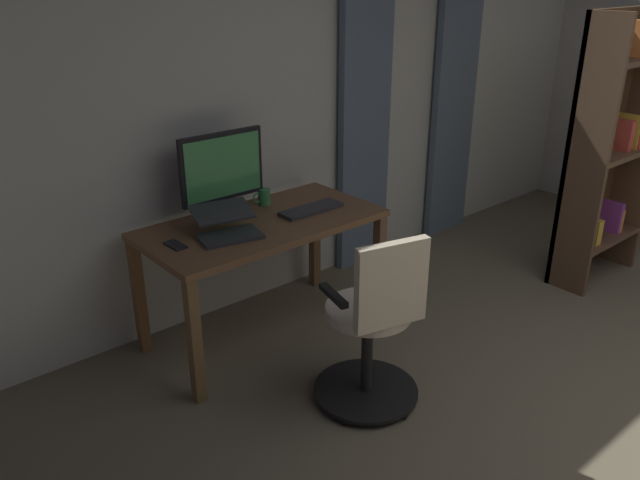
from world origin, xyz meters
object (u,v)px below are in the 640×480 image
at_px(mug_tea, 264,197).
at_px(bookshelf, 606,150).
at_px(office_chair, 374,328).
at_px(desk, 263,236).
at_px(computer_keyboard, 311,209).
at_px(computer_monitor, 222,169).
at_px(cell_phone_face_up, 175,245).
at_px(laptop, 227,227).

distance_m(mug_tea, bookshelf, 2.43).
bearing_deg(office_chair, desk, 105.07).
bearing_deg(computer_keyboard, bookshelf, 158.64).
relative_size(computer_monitor, bookshelf, 0.29).
distance_m(computer_monitor, bookshelf, 2.68).
relative_size(desk, mug_tea, 11.44).
xyz_separation_m(computer_monitor, cell_phone_face_up, (0.46, 0.23, -0.27)).
bearing_deg(desk, laptop, 11.20).
bearing_deg(computer_monitor, office_chair, 95.47).
distance_m(computer_monitor, mug_tea, 0.35).
bearing_deg(computer_monitor, mug_tea, 175.51).
bearing_deg(mug_tea, computer_monitor, -4.49).
relative_size(computer_monitor, cell_phone_face_up, 3.79).
bearing_deg(laptop, computer_keyboard, -168.41).
distance_m(office_chair, bookshelf, 2.39).
xyz_separation_m(computer_keyboard, bookshelf, (-2.03, 0.79, 0.18)).
bearing_deg(desk, mug_tea, -128.06).
relative_size(computer_keyboard, cell_phone_face_up, 2.85).
height_order(desk, bookshelf, bookshelf).
distance_m(desk, cell_phone_face_up, 0.57).
bearing_deg(mug_tea, desk, 51.94).
bearing_deg(desk, computer_monitor, -67.34).
relative_size(desk, office_chair, 1.45).
height_order(computer_monitor, laptop, computer_monitor).
relative_size(desk, computer_monitor, 2.59).
bearing_deg(desk, computer_keyboard, 169.40).
distance_m(computer_keyboard, mug_tea, 0.32).
bearing_deg(computer_keyboard, office_chair, 70.18).
bearing_deg(bookshelf, laptop, -16.94).
xyz_separation_m(office_chair, computer_monitor, (0.11, -1.17, 0.58)).
relative_size(office_chair, mug_tea, 7.91).
xyz_separation_m(computer_keyboard, laptop, (0.60, -0.01, 0.04)).
height_order(laptop, cell_phone_face_up, laptop).
bearing_deg(cell_phone_face_up, laptop, 165.76).
xyz_separation_m(desk, bookshelf, (-2.35, 0.85, 0.29)).
bearing_deg(mug_tea, laptop, 31.52).
bearing_deg(desk, cell_phone_face_up, -0.44).
bearing_deg(computer_keyboard, desk, -10.60).
bearing_deg(mug_tea, office_chair, 82.08).
xyz_separation_m(office_chair, laptop, (0.28, -0.87, 0.35)).
relative_size(desk, cell_phone_face_up, 9.81).
distance_m(computer_monitor, laptop, 0.41).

